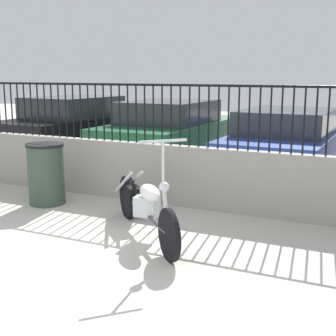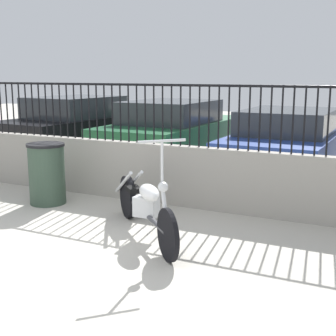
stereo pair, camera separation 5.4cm
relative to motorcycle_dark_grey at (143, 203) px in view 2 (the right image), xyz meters
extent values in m
plane|color=#B7B2A5|center=(-0.50, -1.50, -0.39)|extent=(40.00, 40.00, 0.00)
cube|color=#9E998E|center=(-0.50, 1.37, 0.06)|extent=(10.76, 0.18, 0.90)
cylinder|color=black|center=(-3.62, 1.37, 0.95)|extent=(0.02, 0.02, 0.89)
cylinder|color=black|center=(-3.48, 1.37, 0.95)|extent=(0.02, 0.02, 0.89)
cylinder|color=black|center=(-3.33, 1.37, 0.95)|extent=(0.02, 0.02, 0.89)
cylinder|color=black|center=(-3.19, 1.37, 0.95)|extent=(0.02, 0.02, 0.89)
cylinder|color=black|center=(-3.04, 1.37, 0.95)|extent=(0.02, 0.02, 0.89)
cylinder|color=black|center=(-2.89, 1.37, 0.95)|extent=(0.02, 0.02, 0.89)
cylinder|color=black|center=(-2.75, 1.37, 0.95)|extent=(0.02, 0.02, 0.89)
cylinder|color=black|center=(-2.60, 1.37, 0.95)|extent=(0.02, 0.02, 0.89)
cylinder|color=black|center=(-2.46, 1.37, 0.95)|extent=(0.02, 0.02, 0.89)
cylinder|color=black|center=(-2.31, 1.37, 0.95)|extent=(0.02, 0.02, 0.89)
cylinder|color=black|center=(-2.17, 1.37, 0.95)|extent=(0.02, 0.02, 0.89)
cylinder|color=black|center=(-2.02, 1.37, 0.95)|extent=(0.02, 0.02, 0.89)
cylinder|color=black|center=(-1.88, 1.37, 0.95)|extent=(0.02, 0.02, 0.89)
cylinder|color=black|center=(-1.73, 1.37, 0.95)|extent=(0.02, 0.02, 0.89)
cylinder|color=black|center=(-1.59, 1.37, 0.95)|extent=(0.02, 0.02, 0.89)
cylinder|color=black|center=(-1.44, 1.37, 0.95)|extent=(0.02, 0.02, 0.89)
cylinder|color=black|center=(-1.30, 1.37, 0.95)|extent=(0.02, 0.02, 0.89)
cylinder|color=black|center=(-1.15, 1.37, 0.95)|extent=(0.02, 0.02, 0.89)
cylinder|color=black|center=(-1.00, 1.37, 0.95)|extent=(0.02, 0.02, 0.89)
cylinder|color=black|center=(-0.86, 1.37, 0.95)|extent=(0.02, 0.02, 0.89)
cylinder|color=black|center=(-0.71, 1.37, 0.95)|extent=(0.02, 0.02, 0.89)
cylinder|color=black|center=(-0.57, 1.37, 0.95)|extent=(0.02, 0.02, 0.89)
cylinder|color=black|center=(-0.42, 1.37, 0.95)|extent=(0.02, 0.02, 0.89)
cylinder|color=black|center=(-0.28, 1.37, 0.95)|extent=(0.02, 0.02, 0.89)
cylinder|color=black|center=(-0.13, 1.37, 0.95)|extent=(0.02, 0.02, 0.89)
cylinder|color=black|center=(0.01, 1.37, 0.95)|extent=(0.02, 0.02, 0.89)
cylinder|color=black|center=(0.16, 1.37, 0.95)|extent=(0.02, 0.02, 0.89)
cylinder|color=black|center=(0.30, 1.37, 0.95)|extent=(0.02, 0.02, 0.89)
cylinder|color=black|center=(0.45, 1.37, 0.95)|extent=(0.02, 0.02, 0.89)
cylinder|color=black|center=(0.59, 1.37, 0.95)|extent=(0.02, 0.02, 0.89)
cylinder|color=black|center=(0.74, 1.37, 0.95)|extent=(0.02, 0.02, 0.89)
cylinder|color=black|center=(0.89, 1.37, 0.95)|extent=(0.02, 0.02, 0.89)
cylinder|color=black|center=(1.03, 1.37, 0.95)|extent=(0.02, 0.02, 0.89)
cylinder|color=black|center=(1.18, 1.37, 0.95)|extent=(0.02, 0.02, 0.89)
cylinder|color=black|center=(1.32, 1.37, 0.95)|extent=(0.02, 0.02, 0.89)
cylinder|color=black|center=(1.47, 1.37, 0.95)|extent=(0.02, 0.02, 0.89)
cylinder|color=black|center=(1.61, 1.37, 0.95)|extent=(0.02, 0.02, 0.89)
cylinder|color=black|center=(1.76, 1.37, 0.95)|extent=(0.02, 0.02, 0.89)
cylinder|color=black|center=(1.90, 1.37, 0.95)|extent=(0.02, 0.02, 0.89)
cylinder|color=black|center=(-0.50, 1.37, 1.38)|extent=(10.76, 0.04, 0.04)
cylinder|color=black|center=(0.64, -0.62, -0.11)|extent=(0.44, 0.43, 0.57)
cylinder|color=black|center=(-0.52, 0.51, -0.11)|extent=(0.47, 0.46, 0.58)
cylinder|color=#38383D|center=(0.06, -0.06, -0.11)|extent=(1.11, 1.08, 0.06)
cube|color=silver|center=(0.09, -0.09, -0.01)|extent=(0.28, 0.18, 0.24)
ellipsoid|color=white|center=(0.18, -0.18, 0.19)|extent=(0.48, 0.47, 0.18)
cube|color=black|center=(-0.31, 0.30, 0.07)|extent=(0.31, 0.31, 0.06)
cylinder|color=silver|center=(0.58, -0.56, 0.14)|extent=(0.19, 0.19, 0.51)
sphere|color=silver|center=(0.53, -0.52, 0.37)|extent=(0.11, 0.11, 0.11)
cylinder|color=silver|center=(0.51, -0.50, 0.62)|extent=(0.03, 0.03, 0.46)
cylinder|color=silver|center=(0.51, -0.50, 0.85)|extent=(0.38, 0.39, 0.03)
cylinder|color=silver|center=(-0.54, 0.42, 0.11)|extent=(0.61, 0.60, 0.46)
cylinder|color=silver|center=(-0.44, 0.52, 0.11)|extent=(0.61, 0.60, 0.46)
cylinder|color=#334738|center=(-1.97, 0.58, 0.05)|extent=(0.53, 0.53, 0.88)
cylinder|color=black|center=(-1.97, 0.58, 0.51)|extent=(0.56, 0.56, 0.04)
cylinder|color=black|center=(-4.78, 5.69, -0.07)|extent=(0.16, 0.65, 0.64)
cylinder|color=black|center=(-3.17, 5.55, -0.07)|extent=(0.16, 0.65, 0.64)
cylinder|color=black|center=(-5.00, 3.09, -0.07)|extent=(0.16, 0.65, 0.64)
cylinder|color=black|center=(-3.39, 2.95, -0.07)|extent=(0.16, 0.65, 0.64)
cube|color=black|center=(-4.08, 4.32, 0.20)|extent=(2.07, 4.34, 0.69)
cube|color=#2D3338|center=(-4.10, 4.11, 0.78)|extent=(1.72, 2.14, 0.47)
cylinder|color=black|center=(-2.47, 5.74, -0.07)|extent=(0.13, 0.64, 0.64)
cylinder|color=black|center=(-0.80, 5.70, -0.07)|extent=(0.13, 0.64, 0.64)
cylinder|color=black|center=(-2.53, 3.12, -0.07)|extent=(0.13, 0.64, 0.64)
cylinder|color=black|center=(-0.86, 3.08, -0.07)|extent=(0.13, 0.64, 0.64)
cube|color=#1E5933|center=(-1.66, 4.41, 0.18)|extent=(1.88, 4.27, 0.67)
cube|color=#2D3338|center=(-1.67, 4.20, 0.75)|extent=(1.65, 2.07, 0.46)
cylinder|color=black|center=(0.02, 5.81, -0.07)|extent=(0.12, 0.64, 0.64)
cylinder|color=black|center=(-0.02, 3.11, -0.07)|extent=(0.12, 0.64, 0.64)
cylinder|color=black|center=(1.64, 3.09, -0.07)|extent=(0.12, 0.64, 0.64)
cube|color=navy|center=(0.83, 4.45, 0.14)|extent=(1.84, 4.37, 0.58)
cube|color=#2D3338|center=(0.83, 4.23, 0.65)|extent=(1.63, 2.11, 0.44)
camera|label=1|loc=(2.63, -4.79, 1.54)|focal=50.00mm
camera|label=2|loc=(2.68, -4.77, 1.54)|focal=50.00mm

